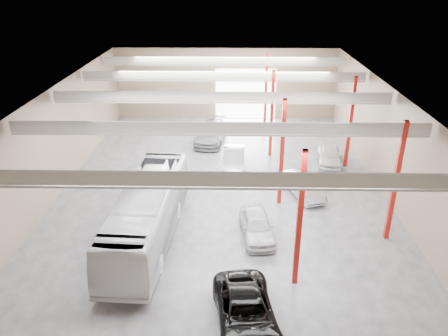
{
  "coord_description": "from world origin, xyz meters",
  "views": [
    {
      "loc": [
        0.7,
        -27.17,
        13.96
      ],
      "look_at": [
        0.18,
        -1.44,
        2.2
      ],
      "focal_mm": 35.0,
      "sensor_mm": 36.0,
      "label": 1
    }
  ],
  "objects_px": {
    "car_right_far": "(330,155)",
    "car_row_c": "(211,133)",
    "car_row_b": "(234,158)",
    "black_sedan": "(246,314)",
    "coach_bus": "(148,213)",
    "car_right_near": "(303,185)",
    "car_row_a": "(257,225)"
  },
  "relations": [
    {
      "from": "black_sedan",
      "to": "car_right_near",
      "type": "distance_m",
      "value": 12.82
    },
    {
      "from": "car_right_near",
      "to": "car_row_c",
      "type": "bearing_deg",
      "value": 105.87
    },
    {
      "from": "car_row_b",
      "to": "car_right_far",
      "type": "xyz_separation_m",
      "value": [
        7.46,
        0.8,
        -0.0
      ]
    },
    {
      "from": "car_row_a",
      "to": "car_row_b",
      "type": "relative_size",
      "value": 0.93
    },
    {
      "from": "coach_bus",
      "to": "car_right_near",
      "type": "relative_size",
      "value": 2.76
    },
    {
      "from": "car_right_far",
      "to": "car_row_c",
      "type": "bearing_deg",
      "value": 161.61
    },
    {
      "from": "black_sedan",
      "to": "car_right_far",
      "type": "relative_size",
      "value": 1.22
    },
    {
      "from": "car_row_b",
      "to": "black_sedan",
      "type": "bearing_deg",
      "value": -87.24
    },
    {
      "from": "black_sedan",
      "to": "car_right_far",
      "type": "distance_m",
      "value": 18.67
    },
    {
      "from": "coach_bus",
      "to": "car_right_near",
      "type": "xyz_separation_m",
      "value": [
        9.46,
        5.38,
        -0.93
      ]
    },
    {
      "from": "car_row_b",
      "to": "car_right_near",
      "type": "relative_size",
      "value": 1.08
    },
    {
      "from": "coach_bus",
      "to": "car_row_a",
      "type": "relative_size",
      "value": 2.76
    },
    {
      "from": "coach_bus",
      "to": "black_sedan",
      "type": "xyz_separation_m",
      "value": [
        5.31,
        -6.75,
        -0.88
      ]
    },
    {
      "from": "black_sedan",
      "to": "car_row_b",
      "type": "distance_m",
      "value": 16.54
    },
    {
      "from": "black_sedan",
      "to": "car_row_c",
      "type": "height_order",
      "value": "car_row_c"
    },
    {
      "from": "car_row_a",
      "to": "car_right_far",
      "type": "xyz_separation_m",
      "value": [
        6.17,
        10.33,
        0.03
      ]
    },
    {
      "from": "car_row_b",
      "to": "car_row_c",
      "type": "xyz_separation_m",
      "value": [
        -2.04,
        5.47,
        0.07
      ]
    },
    {
      "from": "coach_bus",
      "to": "black_sedan",
      "type": "relative_size",
      "value": 2.18
    },
    {
      "from": "car_right_near",
      "to": "car_row_b",
      "type": "bearing_deg",
      "value": 118.32
    },
    {
      "from": "black_sedan",
      "to": "car_row_a",
      "type": "height_order",
      "value": "black_sedan"
    },
    {
      "from": "black_sedan",
      "to": "car_row_c",
      "type": "xyz_separation_m",
      "value": [
        -2.55,
        22.0,
        0.07
      ]
    },
    {
      "from": "car_row_a",
      "to": "car_row_b",
      "type": "height_order",
      "value": "car_row_b"
    },
    {
      "from": "car_right_far",
      "to": "coach_bus",
      "type": "bearing_deg",
      "value": -131.39
    },
    {
      "from": "coach_bus",
      "to": "car_row_b",
      "type": "xyz_separation_m",
      "value": [
        4.8,
        9.78,
        -0.87
      ]
    },
    {
      "from": "black_sedan",
      "to": "car_right_far",
      "type": "xyz_separation_m",
      "value": [
        6.95,
        17.33,
        0.0
      ]
    },
    {
      "from": "black_sedan",
      "to": "car_row_a",
      "type": "bearing_deg",
      "value": 76.07
    },
    {
      "from": "car_row_c",
      "to": "car_right_near",
      "type": "distance_m",
      "value": 11.93
    },
    {
      "from": "black_sedan",
      "to": "car_right_far",
      "type": "height_order",
      "value": "car_right_far"
    },
    {
      "from": "car_row_c",
      "to": "car_right_near",
      "type": "bearing_deg",
      "value": -48.78
    },
    {
      "from": "car_row_a",
      "to": "black_sedan",
      "type": "bearing_deg",
      "value": -102.79
    },
    {
      "from": "car_row_a",
      "to": "car_row_b",
      "type": "bearing_deg",
      "value": 91.27
    },
    {
      "from": "car_right_far",
      "to": "car_row_a",
      "type": "bearing_deg",
      "value": -113.04
    }
  ]
}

